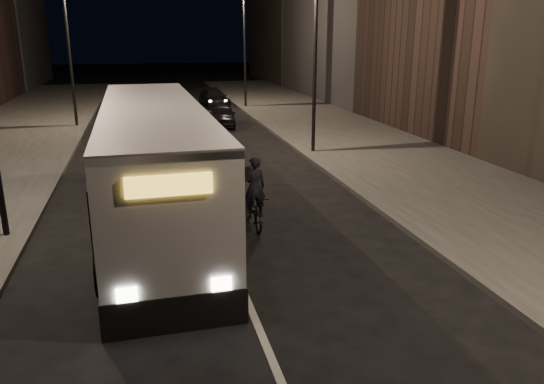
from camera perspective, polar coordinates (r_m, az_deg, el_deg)
ground at (r=11.96m, az=-3.46°, el=-9.74°), size 180.00×180.00×0.00m
sidewalk_right at (r=27.15m, az=8.96°, el=5.41°), size 7.00×70.00×0.16m
streetlight_right_mid at (r=23.66m, az=4.07°, el=16.80°), size 1.20×0.44×8.12m
streetlight_right_far at (r=39.21m, az=-3.37°, el=16.78°), size 1.20×0.44×8.12m
streetlight_left_far at (r=32.73m, az=-20.70°, el=15.79°), size 1.20×0.44×8.12m
city_bus at (r=15.54m, az=-12.51°, el=3.46°), size 3.16×12.76×3.42m
cyclist_on_bicycle at (r=14.98m, az=-2.00°, el=-1.25°), size 0.72×1.85×2.10m
car_near at (r=31.85m, az=-5.35°, el=8.21°), size 1.98×3.87×1.26m
car_mid at (r=32.43m, az=-15.21°, el=8.08°), size 1.95×4.69×1.51m
car_far at (r=40.59m, az=-6.24°, el=10.01°), size 2.14×4.45×1.25m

